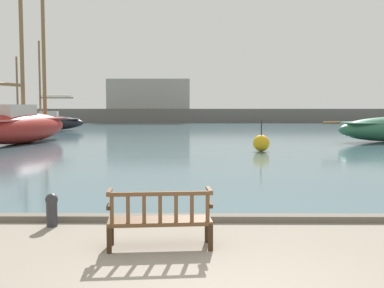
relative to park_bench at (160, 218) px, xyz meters
The scene contains 8 objects.
harbor_water 41.94m from the park_bench, 88.80° to the left, with size 100.00×80.00×0.08m, color #476670.
quay_edge_kerb 2.03m from the park_bench, 63.71° to the left, with size 40.00×0.30×0.12m, color #675F54.
park_bench is the anchor object (origin of this frame).
sailboat_outer_port 22.19m from the park_bench, 115.10° to the left, with size 4.05×9.14×11.20m.
sailboat_far_port 36.78m from the park_bench, 110.28° to the left, with size 7.12×2.22×7.73m.
mooring_bollard 2.49m from the park_bench, 147.07° to the left, with size 0.23×0.23×0.61m.
channel_buoy 15.63m from the park_bench, 76.54° to the left, with size 0.78×0.78×1.48m.
far_breakwater 54.89m from the park_bench, 90.67° to the left, with size 57.81×2.40×5.67m.
Camera 1 is at (-0.33, -5.24, 2.20)m, focal length 45.00 mm.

